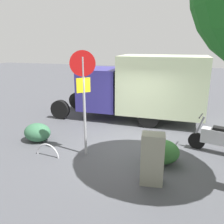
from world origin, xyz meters
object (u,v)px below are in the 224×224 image
box_truck_near (141,86)px  bike_rack_hoop (48,156)px  stop_sign (84,88)px  motorcycle (218,138)px  utility_cabinet (152,159)px

box_truck_near → bike_rack_hoop: bearing=64.7°
stop_sign → bike_rack_hoop: (1.12, 0.46, -2.20)m
box_truck_near → stop_sign: stop_sign is taller
stop_sign → motorcycle: bearing=-162.3°
motorcycle → stop_sign: (4.11, 1.31, 1.68)m
motorcycle → bike_rack_hoop: motorcycle is taller
box_truck_near → stop_sign: 4.25m
box_truck_near → motorcycle: size_ratio=3.90×
bike_rack_hoop → stop_sign: bearing=-157.8°
stop_sign → bike_rack_hoop: 2.51m
utility_cabinet → motorcycle: bearing=-128.4°
motorcycle → utility_cabinet: (1.86, 2.34, 0.16)m
bike_rack_hoop → box_truck_near: bearing=-115.9°
stop_sign → utility_cabinet: stop_sign is taller
box_truck_near → bike_rack_hoop: size_ratio=8.15×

